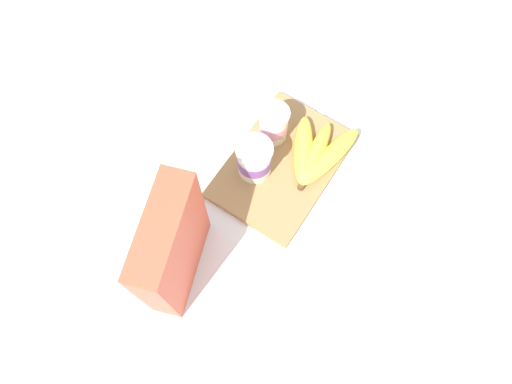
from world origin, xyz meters
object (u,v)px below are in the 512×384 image
object	(u,v)px
yogurt_cup_front	(254,160)
spoon	(320,100)
banana_bunch	(317,154)
cutting_board	(282,165)
yogurt_cup_back	(273,124)
cereal_box	(172,248)

from	to	relation	value
yogurt_cup_front	spoon	xyz separation A→B (m)	(0.23, -0.03, -0.06)
banana_bunch	yogurt_cup_front	bearing A→B (deg)	135.38
yogurt_cup_front	spoon	bearing A→B (deg)	-6.36
cutting_board	yogurt_cup_front	size ratio (longest dim) A/B	3.16
yogurt_cup_back	spoon	distance (m)	0.16
yogurt_cup_front	yogurt_cup_back	xyz separation A→B (m)	(0.09, 0.01, -0.00)
cutting_board	yogurt_cup_back	bearing A→B (deg)	48.69
cutting_board	yogurt_cup_front	world-z (taller)	yogurt_cup_front
cereal_box	banana_bunch	world-z (taller)	cereal_box
cereal_box	banana_bunch	distance (m)	0.37
banana_bunch	cereal_box	bearing A→B (deg)	163.38
yogurt_cup_front	yogurt_cup_back	bearing A→B (deg)	7.81
yogurt_cup_front	banana_bunch	distance (m)	0.14
yogurt_cup_back	banana_bunch	world-z (taller)	yogurt_cup_back
cutting_board	cereal_box	world-z (taller)	cereal_box
yogurt_cup_back	spoon	world-z (taller)	yogurt_cup_back
spoon	cutting_board	bearing A→B (deg)	-175.15
yogurt_cup_front	banana_bunch	bearing A→B (deg)	-44.62
banana_bunch	spoon	distance (m)	0.16
cereal_box	spoon	world-z (taller)	cereal_box
cutting_board	spoon	xyz separation A→B (m)	(0.19, 0.02, -0.00)
yogurt_cup_front	cereal_box	bearing A→B (deg)	178.02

